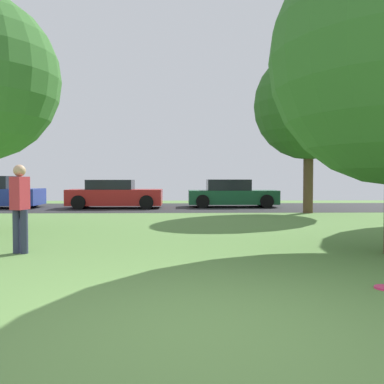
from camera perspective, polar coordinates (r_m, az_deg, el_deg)
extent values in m
plane|color=#5B8442|center=(4.09, 2.19, -18.28)|extent=(44.00, 44.00, 0.00)
cube|color=#28282B|center=(19.88, -0.88, -2.14)|extent=(44.00, 6.40, 0.01)
cylinder|color=brown|center=(17.36, 15.80, 1.51)|extent=(0.39, 0.39, 2.61)
sphere|color=#2D6023|center=(17.61, 15.90, 11.56)|extent=(4.43, 4.43, 4.43)
cylinder|color=#2D334C|center=(8.43, -23.13, -5.04)|extent=(0.14, 0.14, 0.82)
cylinder|color=#2D334C|center=(8.34, -22.25, -5.10)|extent=(0.14, 0.14, 0.82)
cube|color=#B72D38|center=(8.33, -22.76, -0.14)|extent=(0.30, 0.37, 0.62)
sphere|color=tan|center=(8.33, -22.79, 2.75)|extent=(0.22, 0.22, 0.22)
cylinder|color=black|center=(21.91, -21.04, -1.06)|extent=(0.64, 0.22, 0.64)
cylinder|color=black|center=(20.15, -22.81, -1.33)|extent=(0.64, 0.22, 0.64)
cube|color=#B21E1E|center=(19.74, -10.56, -0.70)|extent=(4.37, 1.73, 0.74)
cube|color=black|center=(19.76, -11.19, 1.02)|extent=(2.10, 1.52, 0.45)
cylinder|color=black|center=(20.43, -5.93, -1.15)|extent=(0.64, 0.22, 0.64)
cylinder|color=black|center=(18.72, -6.33, -1.43)|extent=(0.64, 0.22, 0.64)
cylinder|color=black|center=(20.89, -14.34, -1.13)|extent=(0.64, 0.22, 0.64)
cylinder|color=black|center=(19.21, -15.47, -1.40)|extent=(0.64, 0.22, 0.64)
cube|color=#195633|center=(20.31, 5.64, -0.70)|extent=(4.33, 1.72, 0.67)
cube|color=black|center=(20.26, 5.04, 0.99)|extent=(2.08, 1.51, 0.53)
cylinder|color=black|center=(21.40, 9.37, -1.02)|extent=(0.64, 0.22, 0.64)
cylinder|color=black|center=(19.72, 10.32, -1.28)|extent=(0.64, 0.22, 0.64)
cylinder|color=black|center=(21.04, 1.24, -1.05)|extent=(0.64, 0.22, 0.64)
cylinder|color=black|center=(19.32, 1.50, -1.31)|extent=(0.64, 0.22, 0.64)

